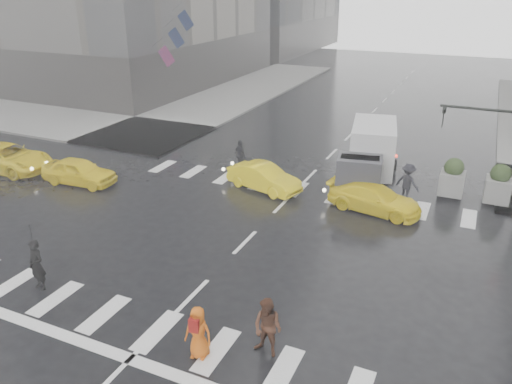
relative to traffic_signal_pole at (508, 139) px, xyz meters
The scene contains 17 objects.
ground 12.47m from the traffic_signal_pole, 138.36° to the right, with size 120.00×120.00×0.00m, color black.
sidewalk_nw 30.21m from the traffic_signal_pole, 161.58° to the left, with size 35.00×35.00×0.15m, color gray.
road_markings 12.47m from the traffic_signal_pole, 138.36° to the right, with size 18.00×48.00×0.01m, color silver, non-canonical shape.
traffic_signal_pole is the anchor object (origin of this frame).
planter_west 3.01m from the traffic_signal_pole, behind, with size 1.10×1.10×1.80m.
planter_mid 2.24m from the traffic_signal_pole, 91.76° to the left, with size 1.10×1.10×1.80m.
flag_cluster 26.38m from the traffic_signal_pole, 156.46° to the left, with size 2.87×3.06×4.69m.
pedestrian_black 19.63m from the traffic_signal_pole, 135.33° to the right, with size 1.12×1.13×2.43m.
pedestrian_brown 14.84m from the traffic_signal_pole, 112.68° to the right, with size 0.86×0.67×1.77m, color #442518.
pedestrian_orange 16.33m from the traffic_signal_pole, 117.05° to the right, with size 0.83×0.60×1.57m.
pedestrian_far_a 13.04m from the traffic_signal_pole, behind, with size 0.98×0.59×1.67m, color black.
pedestrian_far_b 4.64m from the traffic_signal_pole, 163.94° to the right, with size 1.17×0.65×1.82m, color black.
taxi_front 20.42m from the traffic_signal_pole, 163.12° to the right, with size 1.56×3.87×1.32m, color yellow.
taxi_mid 11.16m from the traffic_signal_pole, 165.55° to the right, with size 1.35×3.87×1.27m, color yellow.
taxi_rear 6.35m from the traffic_signal_pole, 149.79° to the right, with size 1.70×3.70×1.22m, color yellow.
taxi_far 25.19m from the traffic_signal_pole, 166.14° to the right, with size 2.37×4.55×1.43m, color yellow.
box_truck 6.22m from the traffic_signal_pole, behind, with size 2.11×5.63×2.99m.
Camera 1 is at (7.65, -15.70, 9.62)m, focal length 35.00 mm.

